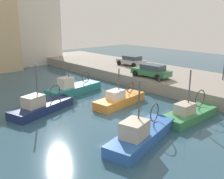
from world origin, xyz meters
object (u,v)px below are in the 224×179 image
at_px(fishing_boat_blue, 144,137).
at_px(parked_car_green, 151,71).
at_px(fishing_boat_teal, 76,92).
at_px(mooring_bollard_mid, 159,79).
at_px(fishing_boat_green, 192,117).
at_px(fishing_boat_navy, 45,109).
at_px(parked_car_silver, 131,60).
at_px(fishing_boat_orange, 122,103).

relative_size(fishing_boat_blue, parked_car_green, 1.61).
relative_size(fishing_boat_teal, mooring_bollard_mid, 12.63).
distance_m(fishing_boat_blue, mooring_bollard_mid, 10.52).
distance_m(fishing_boat_green, parked_car_green, 9.06).
distance_m(fishing_boat_blue, fishing_boat_teal, 11.87).
relative_size(fishing_boat_navy, parked_car_silver, 1.66).
bearing_deg(fishing_boat_green, parked_car_silver, 60.86).
bearing_deg(fishing_boat_navy, fishing_boat_teal, 28.60).
bearing_deg(mooring_bollard_mid, fishing_boat_blue, -146.51).
height_order(fishing_boat_green, parked_car_silver, fishing_boat_green).
relative_size(fishing_boat_green, mooring_bollard_mid, 10.56).
bearing_deg(fishing_boat_teal, fishing_boat_navy, -151.40).
xyz_separation_m(fishing_boat_orange, fishing_boat_navy, (-5.93, 2.95, 0.03)).
bearing_deg(fishing_boat_navy, fishing_boat_blue, -76.66).
relative_size(parked_car_green, parked_car_silver, 1.11).
distance_m(fishing_boat_blue, parked_car_green, 12.59).
bearing_deg(fishing_boat_orange, parked_car_green, 16.33).
xyz_separation_m(fishing_boat_teal, parked_car_silver, (10.52, 2.52, 1.76)).
bearing_deg(parked_car_green, fishing_boat_navy, 174.27).
distance_m(fishing_boat_orange, mooring_bollard_mid, 5.08).
xyz_separation_m(fishing_boat_navy, fishing_boat_teal, (4.85, 2.64, -0.01)).
xyz_separation_m(fishing_boat_navy, parked_car_silver, (15.37, 5.17, 1.75)).
bearing_deg(fishing_boat_green, fishing_boat_teal, 103.00).
relative_size(parked_car_silver, mooring_bollard_mid, 7.20).
height_order(fishing_boat_orange, fishing_boat_navy, fishing_boat_navy).
relative_size(fishing_boat_blue, fishing_boat_green, 1.22).
bearing_deg(fishing_boat_blue, fishing_boat_green, -0.10).
xyz_separation_m(fishing_boat_blue, fishing_boat_navy, (-2.11, 8.90, -0.02)).
relative_size(fishing_boat_blue, parked_car_silver, 1.79).
bearing_deg(parked_car_green, fishing_boat_teal, 151.46).
relative_size(fishing_boat_orange, fishing_boat_teal, 0.90).
xyz_separation_m(fishing_boat_teal, parked_car_green, (7.06, -3.84, 1.79)).
bearing_deg(fishing_boat_green, fishing_boat_navy, 130.15).
distance_m(fishing_boat_blue, fishing_boat_orange, 7.07).
distance_m(fishing_boat_blue, fishing_boat_navy, 9.15).
height_order(fishing_boat_navy, fishing_boat_teal, fishing_boat_navy).
bearing_deg(fishing_boat_navy, parked_car_green, -5.73).
xyz_separation_m(fishing_boat_orange, fishing_boat_teal, (-1.08, 5.59, 0.02)).
xyz_separation_m(fishing_boat_blue, fishing_boat_teal, (2.74, 11.55, -0.03)).
distance_m(fishing_boat_teal, parked_car_green, 8.24).
relative_size(fishing_boat_blue, fishing_boat_teal, 1.02).
bearing_deg(fishing_boat_orange, fishing_boat_blue, -122.66).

